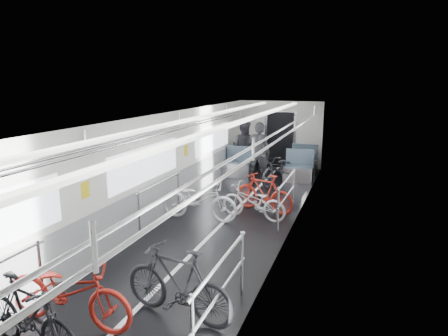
{
  "coord_description": "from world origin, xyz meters",
  "views": [
    {
      "loc": [
        2.81,
        -7.27,
        3.14
      ],
      "look_at": [
        0.0,
        0.78,
        1.25
      ],
      "focal_mm": 32.0,
      "sensor_mm": 36.0,
      "label": 1
    }
  ],
  "objects_px": {
    "bike_left_near": "(69,291)",
    "bike_aisle": "(278,169)",
    "bike_left_far": "(199,199)",
    "bike_right_far": "(264,193)",
    "bike_right_mid": "(253,202)",
    "person_standing": "(259,152)",
    "bike_left_mid": "(29,316)",
    "bike_right_near": "(178,283)",
    "person_seated": "(244,147)"
  },
  "relations": [
    {
      "from": "bike_left_near",
      "to": "person_seated",
      "type": "height_order",
      "value": "person_seated"
    },
    {
      "from": "bike_left_near",
      "to": "person_seated",
      "type": "xyz_separation_m",
      "value": [
        -0.35,
        9.14,
        0.41
      ]
    },
    {
      "from": "bike_left_far",
      "to": "person_standing",
      "type": "height_order",
      "value": "person_standing"
    },
    {
      "from": "bike_left_far",
      "to": "bike_right_mid",
      "type": "xyz_separation_m",
      "value": [
        1.15,
        0.44,
        -0.07
      ]
    },
    {
      "from": "bike_right_near",
      "to": "bike_aisle",
      "type": "xyz_separation_m",
      "value": [
        -0.17,
        7.39,
        -0.03
      ]
    },
    {
      "from": "bike_left_far",
      "to": "bike_left_mid",
      "type": "bearing_deg",
      "value": 179.29
    },
    {
      "from": "bike_left_far",
      "to": "person_standing",
      "type": "distance_m",
      "value": 3.88
    },
    {
      "from": "bike_right_mid",
      "to": "person_standing",
      "type": "height_order",
      "value": "person_standing"
    },
    {
      "from": "bike_left_near",
      "to": "bike_right_far",
      "type": "distance_m",
      "value": 5.47
    },
    {
      "from": "bike_left_far",
      "to": "bike_right_far",
      "type": "distance_m",
      "value": 1.64
    },
    {
      "from": "bike_left_far",
      "to": "bike_aisle",
      "type": "height_order",
      "value": "bike_left_far"
    },
    {
      "from": "bike_right_mid",
      "to": "bike_aisle",
      "type": "bearing_deg",
      "value": -169.74
    },
    {
      "from": "bike_right_near",
      "to": "bike_right_mid",
      "type": "relative_size",
      "value": 1.08
    },
    {
      "from": "bike_right_mid",
      "to": "bike_left_mid",
      "type": "bearing_deg",
      "value": -4.34
    },
    {
      "from": "person_seated",
      "to": "person_standing",
      "type": "bearing_deg",
      "value": 139.32
    },
    {
      "from": "person_standing",
      "to": "person_seated",
      "type": "bearing_deg",
      "value": -48.49
    },
    {
      "from": "bike_left_near",
      "to": "bike_right_near",
      "type": "bearing_deg",
      "value": -65.92
    },
    {
      "from": "bike_left_mid",
      "to": "bike_left_far",
      "type": "distance_m",
      "value": 4.87
    },
    {
      "from": "bike_left_near",
      "to": "bike_aisle",
      "type": "xyz_separation_m",
      "value": [
        1.08,
        8.01,
        -0.01
      ]
    },
    {
      "from": "bike_right_near",
      "to": "bike_aisle",
      "type": "distance_m",
      "value": 7.4
    },
    {
      "from": "person_standing",
      "to": "bike_left_mid",
      "type": "bearing_deg",
      "value": 90.75
    },
    {
      "from": "bike_left_mid",
      "to": "person_seated",
      "type": "distance_m",
      "value": 9.75
    },
    {
      "from": "bike_right_near",
      "to": "bike_left_far",
      "type": "bearing_deg",
      "value": -152.06
    },
    {
      "from": "bike_left_near",
      "to": "bike_right_far",
      "type": "bearing_deg",
      "value": -15.48
    },
    {
      "from": "bike_left_near",
      "to": "bike_aisle",
      "type": "bearing_deg",
      "value": -9.6
    },
    {
      "from": "bike_left_far",
      "to": "bike_right_mid",
      "type": "distance_m",
      "value": 1.24
    },
    {
      "from": "bike_left_near",
      "to": "bike_right_mid",
      "type": "height_order",
      "value": "bike_left_near"
    },
    {
      "from": "bike_right_far",
      "to": "bike_left_far",
      "type": "bearing_deg",
      "value": -33.29
    },
    {
      "from": "bike_aisle",
      "to": "person_standing",
      "type": "distance_m",
      "value": 0.8
    },
    {
      "from": "bike_left_near",
      "to": "bike_right_mid",
      "type": "bearing_deg",
      "value": -15.89
    },
    {
      "from": "person_seated",
      "to": "bike_right_mid",
      "type": "bearing_deg",
      "value": 120.84
    },
    {
      "from": "bike_left_mid",
      "to": "bike_aisle",
      "type": "relative_size",
      "value": 0.87
    },
    {
      "from": "bike_left_mid",
      "to": "bike_right_mid",
      "type": "relative_size",
      "value": 1.02
    },
    {
      "from": "bike_right_near",
      "to": "bike_right_mid",
      "type": "distance_m",
      "value": 4.11
    },
    {
      "from": "bike_right_mid",
      "to": "bike_aisle",
      "type": "relative_size",
      "value": 0.86
    },
    {
      "from": "bike_left_mid",
      "to": "person_standing",
      "type": "relative_size",
      "value": 0.84
    },
    {
      "from": "bike_aisle",
      "to": "bike_right_far",
      "type": "bearing_deg",
      "value": -68.61
    },
    {
      "from": "bike_right_mid",
      "to": "bike_aisle",
      "type": "distance_m",
      "value": 3.29
    },
    {
      "from": "bike_right_mid",
      "to": "person_seated",
      "type": "xyz_separation_m",
      "value": [
        -1.53,
        4.42,
        0.48
      ]
    },
    {
      "from": "bike_right_far",
      "to": "bike_aisle",
      "type": "relative_size",
      "value": 0.86
    },
    {
      "from": "bike_left_far",
      "to": "bike_aisle",
      "type": "bearing_deg",
      "value": -15.69
    },
    {
      "from": "bike_right_far",
      "to": "bike_left_mid",
      "type": "bearing_deg",
      "value": 4.38
    },
    {
      "from": "bike_right_near",
      "to": "bike_right_far",
      "type": "xyz_separation_m",
      "value": [
        0.03,
        4.71,
        -0.04
      ]
    },
    {
      "from": "person_standing",
      "to": "person_seated",
      "type": "height_order",
      "value": "person_standing"
    },
    {
      "from": "bike_left_far",
      "to": "person_seated",
      "type": "bearing_deg",
      "value": 4.56
    },
    {
      "from": "bike_aisle",
      "to": "bike_left_mid",
      "type": "bearing_deg",
      "value": -80.4
    },
    {
      "from": "bike_aisle",
      "to": "person_standing",
      "type": "xyz_separation_m",
      "value": [
        -0.64,
        0.1,
        0.46
      ]
    },
    {
      "from": "bike_left_near",
      "to": "bike_right_far",
      "type": "xyz_separation_m",
      "value": [
        1.28,
        5.32,
        -0.01
      ]
    },
    {
      "from": "bike_right_near",
      "to": "person_standing",
      "type": "height_order",
      "value": "person_standing"
    },
    {
      "from": "bike_left_mid",
      "to": "bike_right_mid",
      "type": "xyz_separation_m",
      "value": [
        1.22,
        5.32,
        -0.07
      ]
    }
  ]
}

